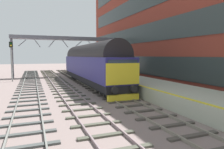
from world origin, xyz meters
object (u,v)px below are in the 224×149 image
Objects in this scene: signal_post_far at (12,57)px; waiting_passenger at (117,67)px; diesel_locomotive at (90,63)px; platform_number_sign at (135,67)px.

signal_post_far is 13.65m from waiting_passenger.
diesel_locomotive is 7.30m from platform_number_sign.
diesel_locomotive is at bearing 53.40° from waiting_passenger.
signal_post_far reaches higher than platform_number_sign.
waiting_passenger is (11.43, -7.37, -1.14)m from signal_post_far.
platform_number_sign is at bearing -74.06° from diesel_locomotive.
signal_post_far reaches higher than waiting_passenger.
platform_number_sign is at bearing 153.50° from waiting_passenger.
waiting_passenger is at bearing -17.84° from diesel_locomotive.
platform_number_sign is (2.00, -7.01, -0.14)m from diesel_locomotive.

